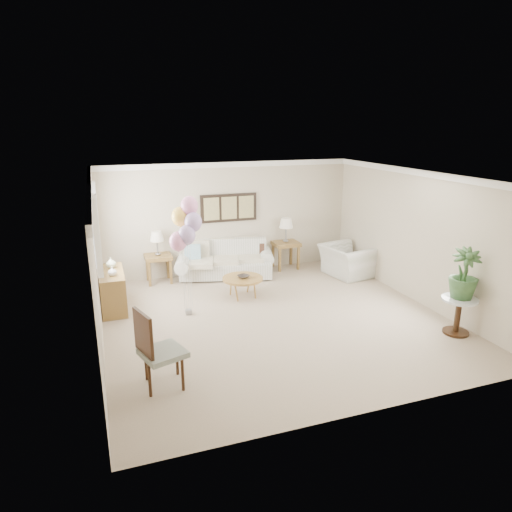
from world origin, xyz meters
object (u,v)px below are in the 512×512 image
Objects in this scene: armchair at (347,261)px; balloon_cluster at (186,225)px; sofa at (225,262)px; coffee_table at (243,279)px; accent_chair at (156,348)px.

armchair is 0.50× the size of balloon_cluster.
sofa is 3.02× the size of coffee_table.
coffee_table is at bearing 23.07° from balloon_cluster.
sofa is 2.27× the size of accent_chair.
sofa is 1.41m from coffee_table.
balloon_cluster is (-3.93, -1.03, 1.36)m from armchair.
armchair is (2.72, 0.52, -0.03)m from coffee_table.
balloon_cluster is (-1.22, -0.52, 1.33)m from coffee_table.
balloon_cluster is at bearing 68.82° from accent_chair.
sofa reaches higher than coffee_table.
armchair is at bearing 10.77° from coffee_table.
armchair is 4.29m from balloon_cluster.
sofa is 2.29× the size of armchair.
accent_chair reaches higher than armchair.
sofa is at bearing 63.23° from accent_chair.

